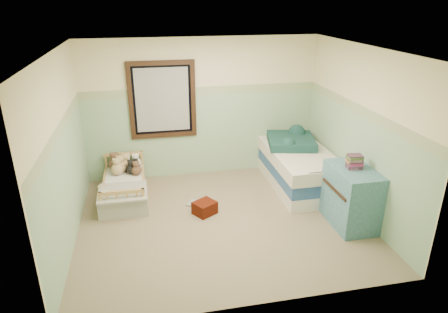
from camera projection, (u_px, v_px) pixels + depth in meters
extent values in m
cube|color=#7B6A4E|center=(222.00, 221.00, 5.98)|extent=(4.20, 3.60, 0.02)
cube|color=white|center=(222.00, 49.00, 5.03)|extent=(4.20, 3.60, 0.02)
cube|color=beige|center=(202.00, 109.00, 7.13)|extent=(4.20, 0.04, 2.50)
cube|color=beige|center=(258.00, 204.00, 3.87)|extent=(4.20, 0.04, 2.50)
cube|color=beige|center=(62.00, 153.00, 5.11)|extent=(0.04, 3.60, 2.50)
cube|color=beige|center=(360.00, 132.00, 5.89)|extent=(0.04, 3.60, 2.50)
cube|color=#94B294|center=(203.00, 135.00, 7.31)|extent=(4.20, 0.01, 1.50)
cube|color=#4C6F4C|center=(202.00, 91.00, 7.00)|extent=(4.20, 0.01, 0.15)
cube|color=black|center=(162.00, 100.00, 6.89)|extent=(1.16, 0.06, 1.36)
cube|color=#B7B7B2|center=(162.00, 100.00, 6.90)|extent=(0.92, 0.01, 1.12)
cube|color=#9F713E|center=(125.00, 192.00, 6.62)|extent=(0.68, 1.36, 0.18)
cube|color=silver|center=(124.00, 184.00, 6.57)|extent=(0.62, 1.31, 0.12)
cube|color=#6984B1|center=(123.00, 192.00, 6.15)|extent=(0.74, 0.68, 0.03)
sphere|color=brown|center=(115.00, 164.00, 6.93)|extent=(0.22, 0.22, 0.22)
sphere|color=white|center=(127.00, 164.00, 6.97)|extent=(0.20, 0.20, 0.20)
sphere|color=tan|center=(117.00, 169.00, 6.74)|extent=(0.21, 0.21, 0.21)
sphere|color=black|center=(131.00, 169.00, 6.79)|extent=(0.18, 0.18, 0.18)
sphere|color=white|center=(106.00, 204.00, 6.21)|extent=(0.23, 0.23, 0.23)
sphere|color=tan|center=(104.00, 198.00, 6.38)|extent=(0.23, 0.23, 0.23)
cube|color=white|center=(297.00, 179.00, 7.04)|extent=(0.94, 1.88, 0.22)
cube|color=navy|center=(298.00, 168.00, 6.96)|extent=(0.94, 1.88, 0.22)
cube|color=silver|center=(299.00, 156.00, 6.87)|extent=(0.98, 1.91, 0.22)
cube|color=#173934|center=(291.00, 141.00, 7.07)|extent=(0.96, 1.00, 0.14)
cube|color=#375F72|center=(351.00, 197.00, 5.74)|extent=(0.55, 0.88, 0.88)
cube|color=brown|center=(354.00, 162.00, 5.57)|extent=(0.22, 0.18, 0.20)
cube|color=maroon|center=(205.00, 208.00, 6.12)|extent=(0.41, 0.40, 0.20)
cube|color=gold|center=(197.00, 204.00, 6.41)|extent=(0.36, 0.34, 0.03)
sphere|color=brown|center=(137.00, 170.00, 6.74)|extent=(0.17, 0.17, 0.17)
sphere|color=tan|center=(126.00, 164.00, 6.95)|extent=(0.21, 0.21, 0.21)
sphere|color=white|center=(136.00, 163.00, 7.03)|extent=(0.18, 0.18, 0.18)
sphere|color=black|center=(136.00, 167.00, 6.89)|extent=(0.16, 0.16, 0.16)
sphere|color=white|center=(118.00, 171.00, 6.74)|extent=(0.15, 0.15, 0.15)
sphere|color=tan|center=(121.00, 166.00, 6.85)|extent=(0.21, 0.21, 0.21)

